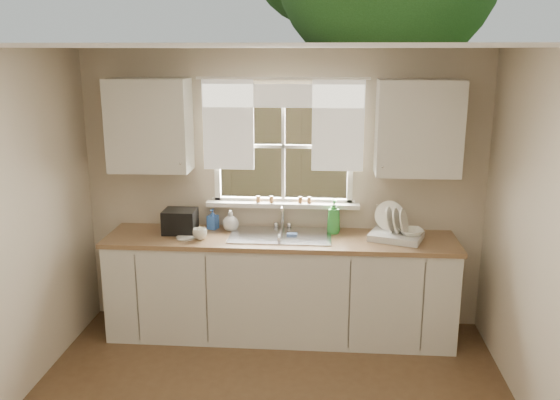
# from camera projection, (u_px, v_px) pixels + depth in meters

# --- Properties ---
(room_walls) EXTENTS (3.62, 4.02, 2.50)m
(room_walls) POSITION_uv_depth(u_px,v_px,m) (256.00, 276.00, 3.36)
(room_walls) COLOR beige
(room_walls) RESTS_ON ground
(ceiling) EXTENTS (3.60, 4.00, 0.02)m
(ceiling) POSITION_uv_depth(u_px,v_px,m) (255.00, 47.00, 3.12)
(ceiling) COLOR silver
(ceiling) RESTS_ON room_walls
(window) EXTENTS (1.38, 0.16, 1.06)m
(window) POSITION_uv_depth(u_px,v_px,m) (283.00, 165.00, 5.30)
(window) COLOR white
(window) RESTS_ON room_walls
(curtains) EXTENTS (1.50, 0.03, 0.81)m
(curtains) POSITION_uv_depth(u_px,v_px,m) (283.00, 115.00, 5.14)
(curtains) COLOR white
(curtains) RESTS_ON room_walls
(base_cabinets) EXTENTS (3.00, 0.62, 0.87)m
(base_cabinets) POSITION_uv_depth(u_px,v_px,m) (280.00, 288.00, 5.25)
(base_cabinets) COLOR silver
(base_cabinets) RESTS_ON ground
(countertop) EXTENTS (3.04, 0.65, 0.04)m
(countertop) POSITION_uv_depth(u_px,v_px,m) (280.00, 239.00, 5.14)
(countertop) COLOR olive
(countertop) RESTS_ON base_cabinets
(upper_cabinet_left) EXTENTS (0.70, 0.33, 0.80)m
(upper_cabinet_left) POSITION_uv_depth(u_px,v_px,m) (149.00, 125.00, 5.13)
(upper_cabinet_left) COLOR silver
(upper_cabinet_left) RESTS_ON room_walls
(upper_cabinet_right) EXTENTS (0.70, 0.33, 0.80)m
(upper_cabinet_right) POSITION_uv_depth(u_px,v_px,m) (419.00, 128.00, 4.95)
(upper_cabinet_right) COLOR silver
(upper_cabinet_right) RESTS_ON room_walls
(wall_outlet) EXTENTS (0.08, 0.01, 0.12)m
(wall_outlet) POSITION_uv_depth(u_px,v_px,m) (380.00, 211.00, 5.32)
(wall_outlet) COLOR beige
(wall_outlet) RESTS_ON room_walls
(sill_jars) EXTENTS (0.50, 0.04, 0.06)m
(sill_jars) POSITION_uv_depth(u_px,v_px,m) (285.00, 200.00, 5.31)
(sill_jars) COLOR brown
(sill_jars) RESTS_ON window
(sink) EXTENTS (0.88, 0.52, 0.40)m
(sink) POSITION_uv_depth(u_px,v_px,m) (281.00, 244.00, 5.18)
(sink) COLOR #B7B7BC
(sink) RESTS_ON countertop
(dish_rack) EXTENTS (0.51, 0.44, 0.30)m
(dish_rack) POSITION_uv_depth(u_px,v_px,m) (396.00, 232.00, 5.06)
(dish_rack) COLOR silver
(dish_rack) RESTS_ON countertop
(bowl) EXTENTS (0.23, 0.23, 0.05)m
(bowl) POSITION_uv_depth(u_px,v_px,m) (411.00, 232.00, 5.00)
(bowl) COLOR white
(bowl) RESTS_ON dish_rack
(soap_bottle_a) EXTENTS (0.15, 0.15, 0.31)m
(soap_bottle_a) POSITION_uv_depth(u_px,v_px,m) (334.00, 216.00, 5.21)
(soap_bottle_a) COLOR green
(soap_bottle_a) RESTS_ON countertop
(soap_bottle_b) EXTENTS (0.11, 0.11, 0.19)m
(soap_bottle_b) POSITION_uv_depth(u_px,v_px,m) (213.00, 219.00, 5.35)
(soap_bottle_b) COLOR blue
(soap_bottle_b) RESTS_ON countertop
(soap_bottle_c) EXTENTS (0.15, 0.15, 0.19)m
(soap_bottle_c) POSITION_uv_depth(u_px,v_px,m) (231.00, 220.00, 5.30)
(soap_bottle_c) COLOR beige
(soap_bottle_c) RESTS_ON countertop
(saucer) EXTENTS (0.17, 0.17, 0.01)m
(saucer) POSITION_uv_depth(u_px,v_px,m) (186.00, 238.00, 5.10)
(saucer) COLOR beige
(saucer) RESTS_ON countertop
(cup) EXTENTS (0.14, 0.14, 0.10)m
(cup) POSITION_uv_depth(u_px,v_px,m) (200.00, 234.00, 5.06)
(cup) COLOR beige
(cup) RESTS_ON countertop
(black_appliance) EXTENTS (0.28, 0.25, 0.21)m
(black_appliance) POSITION_uv_depth(u_px,v_px,m) (180.00, 221.00, 5.24)
(black_appliance) COLOR black
(black_appliance) RESTS_ON countertop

